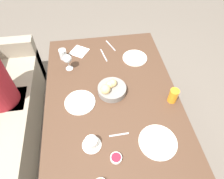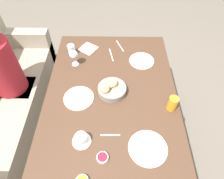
% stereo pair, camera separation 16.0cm
% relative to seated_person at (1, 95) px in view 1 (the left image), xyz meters
% --- Properties ---
extents(ground_plane, '(10.00, 10.00, 0.00)m').
position_rel_seated_person_xyz_m(ground_plane, '(-0.35, -1.02, -0.52)').
color(ground_plane, '#6B6056').
extents(dining_table, '(1.59, 1.06, 0.75)m').
position_rel_seated_person_xyz_m(dining_table, '(-0.35, -1.02, 0.15)').
color(dining_table, '#4C3323').
rests_on(dining_table, ground_plane).
extents(seated_person, '(0.31, 0.40, 1.20)m').
position_rel_seated_person_xyz_m(seated_person, '(0.00, 0.00, 0.00)').
color(seated_person, '#23232D').
rests_on(seated_person, ground_plane).
extents(bread_basket, '(0.23, 0.23, 0.12)m').
position_rel_seated_person_xyz_m(bread_basket, '(-0.29, -1.02, 0.27)').
color(bread_basket, gray).
rests_on(bread_basket, dining_table).
extents(plate_near_left, '(0.26, 0.26, 0.01)m').
position_rel_seated_person_xyz_m(plate_near_left, '(-0.77, -1.27, 0.23)').
color(plate_near_left, silver).
rests_on(plate_near_left, dining_table).
extents(plate_near_right, '(0.23, 0.23, 0.01)m').
position_rel_seated_person_xyz_m(plate_near_right, '(0.08, -1.30, 0.23)').
color(plate_near_right, silver).
rests_on(plate_near_right, dining_table).
extents(plate_far_center, '(0.24, 0.24, 0.01)m').
position_rel_seated_person_xyz_m(plate_far_center, '(-0.36, -0.76, 0.23)').
color(plate_far_center, silver).
rests_on(plate_far_center, dining_table).
extents(juice_glass, '(0.07, 0.07, 0.12)m').
position_rel_seated_person_xyz_m(juice_glass, '(-0.45, -1.48, 0.29)').
color(juice_glass, orange).
rests_on(juice_glass, dining_table).
extents(water_tumbler, '(0.07, 0.07, 0.10)m').
position_rel_seated_person_xyz_m(water_tumbler, '(0.17, -0.64, 0.28)').
color(water_tumbler, silver).
rests_on(water_tumbler, dining_table).
extents(wine_glass, '(0.08, 0.08, 0.16)m').
position_rel_seated_person_xyz_m(wine_glass, '(0.03, -0.69, 0.34)').
color(wine_glass, silver).
rests_on(wine_glass, dining_table).
extents(coffee_cup, '(0.13, 0.13, 0.07)m').
position_rel_seated_person_xyz_m(coffee_cup, '(-0.73, -0.83, 0.26)').
color(coffee_cup, white).
rests_on(coffee_cup, dining_table).
extents(jam_bowl_berry, '(0.08, 0.08, 0.03)m').
position_rel_seated_person_xyz_m(jam_bowl_berry, '(-0.84, -0.97, 0.24)').
color(jam_bowl_berry, white).
rests_on(jam_bowl_berry, dining_table).
extents(fork_silver, '(0.18, 0.05, 0.00)m').
position_rel_seated_person_xyz_m(fork_silver, '(0.16, -1.01, 0.23)').
color(fork_silver, '#B7B7BC').
rests_on(fork_silver, dining_table).
extents(knife_silver, '(0.17, 0.08, 0.00)m').
position_rel_seated_person_xyz_m(knife_silver, '(0.30, -1.10, 0.23)').
color(knife_silver, '#B7B7BC').
rests_on(knife_silver, dining_table).
extents(spoon_coffee, '(0.01, 0.14, 0.00)m').
position_rel_seated_person_xyz_m(spoon_coffee, '(-0.68, -1.02, 0.23)').
color(spoon_coffee, '#B7B7BC').
rests_on(spoon_coffee, dining_table).
extents(napkin, '(0.21, 0.21, 0.00)m').
position_rel_seated_person_xyz_m(napkin, '(0.25, -0.78, 0.23)').
color(napkin, white).
rests_on(napkin, dining_table).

